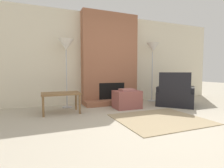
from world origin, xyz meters
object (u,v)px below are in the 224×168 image
floor_lamp_right (153,50)px  ottoman (127,99)px  floor_lamp_left (66,47)px  armchair (175,96)px  side_table (61,95)px

floor_lamp_right → ottoman: bearing=-150.9°
floor_lamp_right → floor_lamp_left: bearing=180.0°
armchair → floor_lamp_right: bearing=-33.8°
ottoman → floor_lamp_right: floor_lamp_right is taller
armchair → floor_lamp_left: floor_lamp_left is taller
floor_lamp_left → floor_lamp_right: (2.62, 0.00, 0.06)m
ottoman → side_table: bearing=176.7°
ottoman → armchair: 1.39m
floor_lamp_left → ottoman: bearing=-26.5°
armchair → side_table: (-2.97, 0.29, 0.14)m
side_table → floor_lamp_left: floor_lamp_left is taller
ottoman → side_table: size_ratio=0.79×
side_table → floor_lamp_left: (0.21, 0.60, 1.13)m
armchair → floor_lamp_right: floor_lamp_right is taller
side_table → floor_lamp_right: 3.13m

